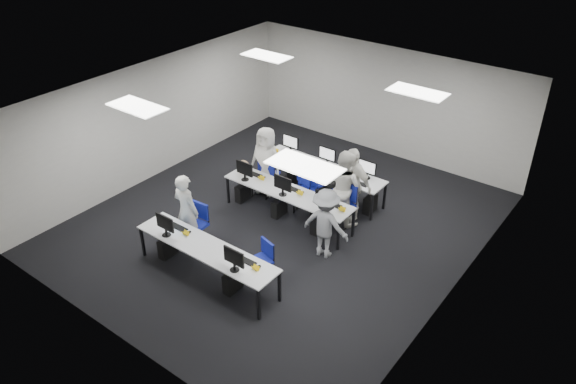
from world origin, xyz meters
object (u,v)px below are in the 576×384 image
Objects in this scene: chair_5 at (270,181)px; student_0 at (186,211)px; chair_2 at (263,185)px; student_3 at (351,184)px; chair_0 at (196,232)px; chair_7 at (343,206)px; student_1 at (344,187)px; chair_4 at (342,212)px; chair_6 at (310,191)px; student_2 at (266,161)px; chair_3 at (306,199)px; photographer at (326,223)px; desk_front at (206,249)px; desk_mid at (288,193)px; chair_1 at (261,267)px.

student_0 reaches higher than chair_5.
chair_2 is 0.47× the size of student_3.
chair_0 reaches higher than chair_7.
student_1 reaches higher than chair_7.
chair_4 reaches higher than chair_5.
chair_6 is 0.56× the size of student_3.
chair_6 is at bearing 6.55° from student_2.
photographer is at bearing -56.81° from chair_3.
desk_front is 1.24m from chair_0.
desk_front is 2.60m from desk_mid.
chair_2 is 0.98× the size of chair_7.
photographer is (2.40, 1.35, 0.48)m from chair_0.
desk_front is at bearing -95.70° from chair_4.
chair_2 is at bearing 110.21° from desk_front.
desk_front is at bearing -91.34° from chair_5.
student_0 is at bearing -118.59° from desk_mid.
chair_1 is at bearing -82.04° from chair_4.
chair_5 is (-1.97, 2.74, 0.01)m from chair_1.
student_1 is at bearing -4.40° from student_2.
student_1 is at bearing -8.91° from chair_2.
chair_7 is at bearing -159.25° from student_3.
chair_2 is (-1.14, 3.10, -0.42)m from desk_front.
student_2 reaches higher than desk_mid.
desk_mid is at bearing -137.81° from student_3.
student_1 reaches higher than desk_front.
desk_front is at bearing -104.50° from student_3.
photographer reaches higher than chair_2.
student_1 is at bearing 127.84° from chair_4.
desk_front is 2.07× the size of photographer.
photographer is (2.56, -1.25, -0.08)m from student_2.
student_1 is (2.13, 2.74, 0.04)m from student_0.
desk_front is 3.47m from student_1.
photographer is (2.56, -1.10, 0.51)m from chair_2.
chair_5 is at bearing 156.49° from chair_3.
chair_6 is at bearing 5.00° from chair_2.
chair_2 is at bearing -89.38° from student_0.
student_3 is (0.98, 0.33, 0.59)m from chair_3.
chair_1 is 0.47× the size of student_1.
student_1 reaches higher than chair_5.
chair_0 is 3.38m from student_1.
student_2 reaches higher than chair_2.
desk_mid is at bearing 90.00° from desk_front.
student_2 is at bearing -170.99° from student_3.
desk_front is at bearing -84.20° from chair_2.
student_2 reaches higher than chair_6.
student_2 is (-1.13, -0.25, 0.55)m from chair_6.
student_0 reaches higher than chair_2.
student_0 is at bearing -109.53° from chair_5.
chair_1 is 0.53× the size of photographer.
chair_2 is at bearing 167.72° from chair_3.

